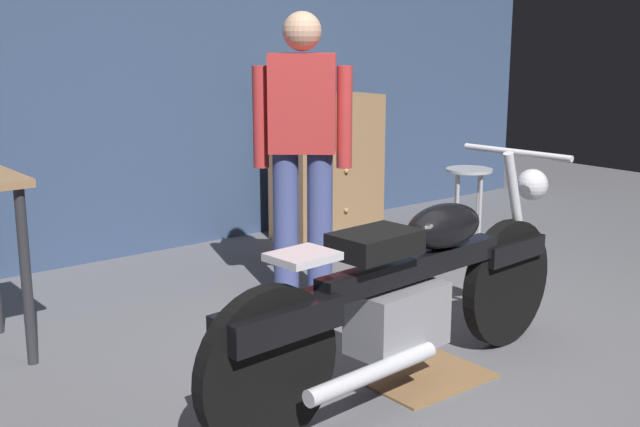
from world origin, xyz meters
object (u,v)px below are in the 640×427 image
(person_standing, at_px, (303,144))
(wooden_dresser, at_px, (327,167))
(motorcycle, at_px, (409,290))
(shop_stool, at_px, (468,189))

(person_standing, xyz_separation_m, wooden_dresser, (1.05, 1.07, -0.38))
(person_standing, bearing_deg, motorcycle, 113.31)
(motorcycle, relative_size, wooden_dresser, 1.99)
(motorcycle, height_order, wooden_dresser, wooden_dresser)
(motorcycle, relative_size, person_standing, 1.31)
(shop_stool, distance_m, wooden_dresser, 1.16)
(person_standing, bearing_deg, wooden_dresser, -94.12)
(shop_stool, height_order, wooden_dresser, wooden_dresser)
(motorcycle, distance_m, wooden_dresser, 2.75)
(motorcycle, distance_m, shop_stool, 2.21)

